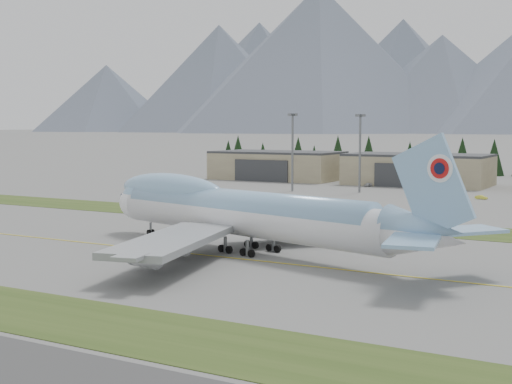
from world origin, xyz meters
The scene contains 11 objects.
ground centered at (0.00, 0.00, 0.00)m, with size 7000.00×7000.00×0.00m, color #5E5F5C.
grass_strip_near centered at (0.00, -38.00, 0.00)m, with size 400.00×14.00×0.08m, color #324719.
grass_strip_far centered at (0.00, 45.00, 0.00)m, with size 400.00×18.00×0.08m, color #324719.
taxiway_line_main centered at (0.00, 0.00, 0.00)m, with size 400.00×0.40×0.02m, color yellow.
boeing_747_freighter centered at (-1.76, 6.32, 6.42)m, with size 74.00×61.70×19.47m.
hangar_left centered at (-70.00, 149.90, 5.39)m, with size 48.00×26.60×10.80m.
hangar_center centered at (-15.00, 149.90, 5.39)m, with size 48.00×26.60×10.80m.
floodlight_masts centered at (14.27, 110.21, 16.47)m, with size 143.58×10.25×24.58m.
service_vehicle_a centered at (-27.88, 135.61, 0.00)m, with size 1.56×3.86×1.32m, color #BDBEBF.
service_vehicle_b centered at (14.68, 110.45, 0.00)m, with size 1.21×3.45×1.14m, color yellow.
conifer_belt centered at (-17.21, 211.11, 7.17)m, with size 272.38×14.96×16.33m.
Camera 1 is at (56.31, -92.72, 20.24)m, focal length 50.00 mm.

